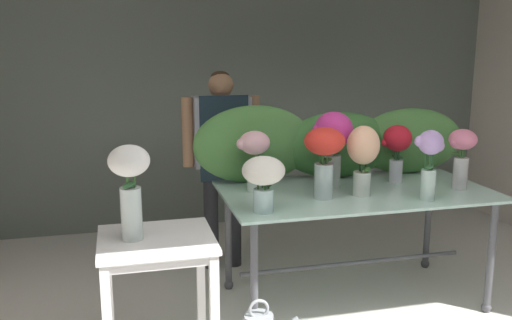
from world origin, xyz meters
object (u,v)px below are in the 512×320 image
vase_scarlet_roses (325,153)px  vase_white_roses_tall (131,182)px  side_table_white (157,255)px  vase_blush_dahlias (254,152)px  vase_magenta_anemones (333,138)px  vase_peach_snapdragons (363,153)px  vase_lilac_carnations (430,158)px  display_table_glass (355,206)px  vase_ivory_tulips (263,177)px  vase_crimson_peonies (397,146)px  vase_rosy_freesia (461,152)px  florist (222,148)px

vase_scarlet_roses → vase_white_roses_tall: (-1.26, -0.29, -0.04)m
side_table_white → vase_blush_dahlias: (0.73, 0.59, 0.46)m
vase_white_roses_tall → vase_magenta_anemones: bearing=21.1°
vase_magenta_anemones → vase_peach_snapdragons: bearing=-65.2°
vase_lilac_carnations → vase_white_roses_tall: (-1.91, -0.10, -0.02)m
display_table_glass → vase_magenta_anemones: bearing=141.2°
vase_ivory_tulips → vase_white_roses_tall: size_ratio=0.64×
vase_ivory_tulips → vase_crimson_peonies: (1.15, 0.47, 0.05)m
vase_rosy_freesia → vase_scarlet_roses: (-1.02, 0.01, 0.04)m
vase_peach_snapdragons → vase_lilac_carnations: bearing=-28.6°
vase_crimson_peonies → vase_magenta_anemones: (-0.51, -0.03, 0.08)m
vase_magenta_anemones → side_table_white: bearing=-156.9°
vase_peach_snapdragons → vase_rosy_freesia: vase_peach_snapdragons is taller
vase_lilac_carnations → vase_blush_dahlias: vase_lilac_carnations is taller
florist → vase_peach_snapdragons: 1.25m
vase_scarlet_roses → display_table_glass: bearing=25.6°
vase_rosy_freesia → vase_magenta_anemones: (-0.86, 0.26, 0.09)m
side_table_white → vase_crimson_peonies: size_ratio=1.79×
vase_magenta_anemones → vase_ivory_tulips: bearing=-144.9°
vase_crimson_peonies → vase_white_roses_tall: size_ratio=0.79×
vase_rosy_freesia → side_table_white: bearing=-172.4°
vase_white_roses_tall → vase_rosy_freesia: bearing=7.2°
vase_peach_snapdragons → side_table_white: bearing=-167.8°
vase_magenta_anemones → vase_scarlet_roses: (-0.16, -0.25, -0.05)m
vase_ivory_tulips → vase_rosy_freesia: vase_rosy_freesia is taller
vase_crimson_peonies → vase_scarlet_roses: bearing=-157.5°
side_table_white → florist: (0.63, 1.28, 0.36)m
florist → vase_crimson_peonies: (1.18, -0.71, 0.09)m
vase_lilac_carnations → vase_crimson_peonies: bearing=87.5°
display_table_glass → side_table_white: 1.49m
vase_peach_snapdragons → vase_magenta_anemones: 0.28m
side_table_white → vase_white_roses_tall: vase_white_roses_tall is taller
florist → vase_white_roses_tall: florist is taller
vase_scarlet_roses → side_table_white: bearing=-165.3°
vase_lilac_carnations → display_table_glass: bearing=136.0°
vase_ivory_tulips → vase_white_roses_tall: vase_white_roses_tall is taller
vase_crimson_peonies → vase_blush_dahlias: size_ratio=1.01×
vase_lilac_carnations → side_table_white: bearing=-176.9°
vase_rosy_freesia → vase_magenta_anemones: size_ratio=0.79×
vase_ivory_tulips → vase_lilac_carnations: bearing=-0.4°
vase_white_roses_tall → vase_ivory_tulips: bearing=7.5°
display_table_glass → vase_crimson_peonies: bearing=20.0°
vase_ivory_tulips → display_table_glass: bearing=23.4°
vase_white_roses_tall → vase_scarlet_roses: bearing=13.2°
florist → vase_rosy_freesia: florist is taller
side_table_white → vase_white_roses_tall: bearing=179.3°
florist → vase_lilac_carnations: bearing=-45.7°
vase_blush_dahlias → vase_white_roses_tall: (-0.85, -0.59, -0.01)m
side_table_white → vase_blush_dahlias: size_ratio=1.80×
side_table_white → florist: 1.47m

